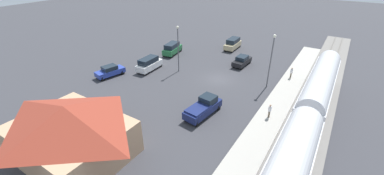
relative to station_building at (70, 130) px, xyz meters
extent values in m
plane|color=#38383D|center=(-4.00, -22.00, -2.84)|extent=(200.00, 200.00, 0.00)
cube|color=slate|center=(-18.00, -22.00, -2.75)|extent=(4.80, 70.00, 0.18)
cube|color=#59544C|center=(-18.72, -22.00, -2.60)|extent=(0.10, 70.00, 0.12)
cube|color=#59544C|center=(-17.28, -22.00, -2.60)|extent=(0.10, 70.00, 0.12)
cube|color=#A8A399|center=(-14.00, -22.00, -2.69)|extent=(3.20, 46.00, 0.30)
cube|color=silver|center=(-18.00, -21.17, -0.69)|extent=(2.90, 16.60, 3.70)
cube|color=#19389E|center=(-16.54, -21.17, -0.99)|extent=(0.04, 15.27, 0.36)
cylinder|color=silver|center=(-18.00, -21.17, 1.06)|extent=(2.75, 15.94, 2.76)
cube|color=tan|center=(0.00, 0.00, -1.11)|extent=(10.21, 7.95, 3.46)
pyramid|color=maroon|center=(0.00, 0.00, 1.62)|extent=(11.01, 8.75, 2.00)
cube|color=#4C3323|center=(0.00, -4.00, -1.79)|extent=(1.10, 0.08, 2.10)
cylinder|color=brown|center=(-13.52, -27.95, -2.12)|extent=(0.22, 0.22, 0.85)
cylinder|color=silver|center=(-13.52, -27.95, -1.38)|extent=(0.36, 0.36, 0.62)
sphere|color=tan|center=(-13.52, -27.95, -0.95)|extent=(0.24, 0.24, 0.24)
cylinder|color=brown|center=(-13.88, -15.69, -2.12)|extent=(0.22, 0.22, 0.85)
cylinder|color=silver|center=(-13.88, -15.69, -1.38)|extent=(0.36, 0.36, 0.62)
sphere|color=tan|center=(-13.88, -15.69, -0.95)|extent=(0.24, 0.24, 0.24)
cube|color=black|center=(-4.96, -29.19, -2.12)|extent=(2.04, 4.58, 0.76)
cube|color=#19232D|center=(-4.96, -29.19, -1.42)|extent=(1.71, 2.23, 0.64)
cylinder|color=black|center=(-5.68, -27.46, -2.50)|extent=(0.22, 0.68, 0.68)
cylinder|color=black|center=(-4.09, -27.53, -2.50)|extent=(0.22, 0.68, 0.68)
cylinder|color=black|center=(-5.84, -30.85, -2.50)|extent=(0.22, 0.68, 0.68)
cylinder|color=black|center=(-4.24, -30.92, -2.50)|extent=(0.22, 0.68, 0.68)
cube|color=white|center=(7.34, -18.96, -2.00)|extent=(2.18, 4.98, 1.00)
cube|color=#19232D|center=(7.33, -18.81, -1.06)|extent=(1.88, 3.50, 0.88)
cylinder|color=black|center=(8.28, -20.81, -2.50)|extent=(0.22, 0.68, 0.68)
cylinder|color=black|center=(6.56, -20.89, -2.50)|extent=(0.22, 0.68, 0.68)
cylinder|color=black|center=(8.11, -17.02, -2.50)|extent=(0.22, 0.68, 0.68)
cylinder|color=black|center=(6.39, -17.10, -2.50)|extent=(0.22, 0.68, 0.68)
cube|color=#236638|center=(8.72, -27.25, -2.00)|extent=(2.76, 5.16, 1.00)
cube|color=#19232D|center=(8.70, -27.10, -1.06)|extent=(2.28, 3.67, 0.88)
cylinder|color=black|center=(9.89, -28.98, -2.50)|extent=(0.22, 0.68, 0.68)
cylinder|color=black|center=(8.19, -29.27, -2.50)|extent=(0.22, 0.68, 0.68)
cylinder|color=black|center=(9.25, -25.23, -2.50)|extent=(0.22, 0.68, 0.68)
cylinder|color=black|center=(7.56, -25.52, -2.50)|extent=(0.22, 0.68, 0.68)
cube|color=navy|center=(-6.94, -12.31, -2.00)|extent=(2.55, 5.59, 0.92)
cube|color=#19232D|center=(-7.06, -13.33, -1.12)|extent=(1.91, 1.91, 0.84)
cylinder|color=black|center=(-6.33, -14.55, -2.46)|extent=(0.22, 0.76, 0.76)
cylinder|color=black|center=(-8.04, -14.35, -2.46)|extent=(0.22, 0.76, 0.76)
cylinder|color=black|center=(-5.85, -10.27, -2.46)|extent=(0.22, 0.76, 0.76)
cylinder|color=black|center=(-7.56, -10.08, -2.46)|extent=(0.22, 0.76, 0.76)
cube|color=navy|center=(-6.84, -11.37, -1.44)|extent=(2.18, 3.16, 0.20)
cube|color=#C6B284|center=(0.00, -36.27, -2.00)|extent=(2.09, 4.95, 1.00)
cube|color=#19232D|center=(0.01, -36.42, -1.06)|extent=(1.82, 3.48, 0.88)
cylinder|color=black|center=(-0.91, -34.39, -2.50)|extent=(0.22, 0.68, 0.68)
cylinder|color=black|center=(0.81, -34.35, -2.50)|extent=(0.22, 0.68, 0.68)
cylinder|color=black|center=(-0.81, -38.19, -2.50)|extent=(0.22, 0.68, 0.68)
cylinder|color=black|center=(0.91, -38.15, -2.50)|extent=(0.22, 0.68, 0.68)
cube|color=#283D9E|center=(11.02, -13.79, -2.12)|extent=(2.79, 4.80, 0.76)
cube|color=#19232D|center=(11.02, -13.79, -1.42)|extent=(2.06, 2.46, 0.64)
cylinder|color=black|center=(10.62, -11.95, -2.50)|extent=(0.22, 0.68, 0.68)
cylinder|color=black|center=(12.18, -12.31, -2.50)|extent=(0.22, 0.68, 0.68)
cylinder|color=black|center=(9.87, -15.27, -2.50)|extent=(0.22, 0.68, 0.68)
cylinder|color=black|center=(11.43, -15.62, -2.50)|extent=(0.22, 0.68, 0.68)
cylinder|color=#515156|center=(-11.20, -23.52, 0.88)|extent=(0.16, 0.16, 7.45)
sphere|color=#EAE5C6|center=(-11.20, -23.52, 4.79)|extent=(0.44, 0.44, 0.44)
cylinder|color=#515156|center=(2.93, -21.21, 0.74)|extent=(0.16, 0.16, 7.17)
sphere|color=#EAE5C6|center=(2.93, -21.21, 4.51)|extent=(0.44, 0.44, 0.44)
camera|label=1|loc=(-18.97, 8.91, 13.96)|focal=22.77mm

